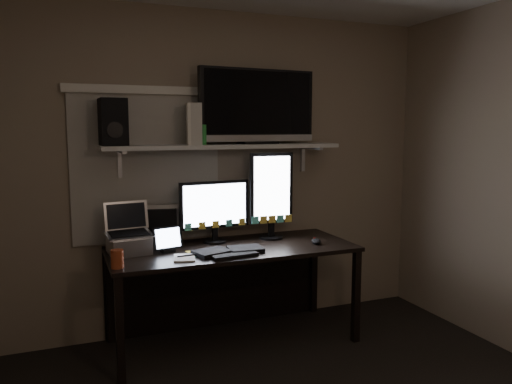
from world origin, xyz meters
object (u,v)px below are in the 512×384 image
laptop (129,229)px  game_console (192,124)px  monitor_portrait (271,195)px  mouse (316,241)px  monitor_landscape (215,211)px  cup (117,259)px  speaker (113,122)px  tablet (168,239)px  keyboard (229,251)px  tv (258,107)px  desk (228,266)px

laptop → game_console: (0.49, 0.11, 0.73)m
monitor_portrait → mouse: bearing=-47.9°
monitor_landscape → cup: bearing=-155.7°
laptop → monitor_portrait: bearing=-2.7°
speaker → tablet: bearing=-33.5°
monitor_portrait → keyboard: bearing=-141.2°
monitor_landscape → tv: 0.87m
monitor_landscape → mouse: 0.80m
speaker → monitor_landscape: bearing=-4.9°
desk → keyboard: bearing=-106.3°
monitor_landscape → keyboard: size_ratio=1.12×
game_console → tablet: bearing=-133.9°
tv → monitor_landscape: bearing=178.2°
tablet → speaker: speaker is taller
mouse → laptop: (-1.36, 0.21, 0.15)m
monitor_landscape → tv: tv is taller
tablet → speaker: bearing=137.5°
monitor_portrait → desk: bearing=-169.2°
desk → mouse: size_ratio=16.39×
monitor_landscape → keyboard: 0.41m
desk → tablet: (-0.48, -0.10, 0.27)m
laptop → speaker: (-0.06, 0.14, 0.74)m
monitor_landscape → speaker: speaker is taller
keyboard → speaker: 1.21m
keyboard → mouse: size_ratio=4.52×
cup → game_console: 1.13m
tv → keyboard: bearing=-139.6°
monitor_landscape → speaker: 0.99m
keyboard → monitor_portrait: bearing=28.8°
cup → game_console: (0.61, 0.44, 0.84)m
mouse → cup: bearing=-158.8°
tablet → laptop: laptop is taller
laptop → game_console: bearing=5.2°
monitor_portrait → mouse: monitor_portrait is taller
laptop → game_console: size_ratio=1.16×
speaker → desk: bearing=-9.3°
tablet → cup: 0.47m
speaker → mouse: bearing=-16.6°
mouse → desk: bearing=174.0°
tablet → cup: tablet is taller
mouse → keyboard: bearing=-162.0°
desk → game_console: (-0.24, 0.06, 1.08)m
monitor_portrait → game_console: game_console is taller
keyboard → laptop: 0.71m
mouse → tablet: (-1.10, 0.16, 0.07)m
keyboard → tablet: bearing=149.7°
desk → cup: 0.96m
monitor_portrait → keyboard: 0.66m
game_console → speaker: (-0.56, 0.03, 0.01)m
laptop → speaker: size_ratio=1.06×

